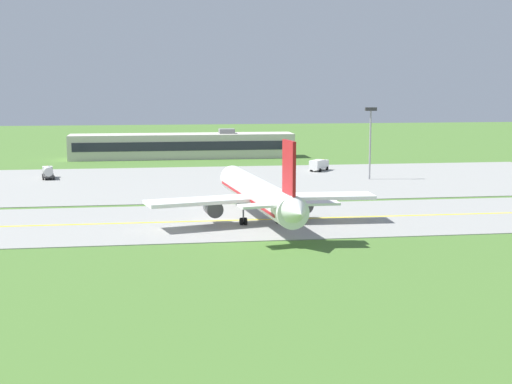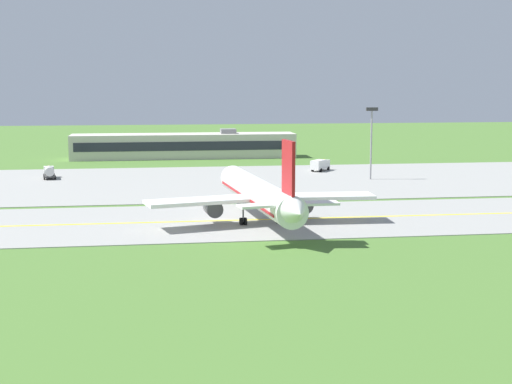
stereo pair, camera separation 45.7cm
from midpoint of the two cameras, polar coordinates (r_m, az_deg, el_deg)
ground_plane at (r=103.16m, az=-3.44°, el=-2.33°), size 500.00×500.00×0.00m
taxiway_strip at (r=103.15m, az=-3.44°, el=-2.31°), size 240.00×28.00×0.10m
apron_pad at (r=145.44m, az=-0.91°, el=0.87°), size 140.00×52.00×0.10m
taxiway_centreline at (r=103.14m, az=-3.44°, el=-2.28°), size 220.00×0.60×0.01m
airplane_lead at (r=101.48m, az=0.10°, el=-0.13°), size 32.35×39.66×12.70m
service_truck_baggage at (r=154.68m, az=-16.14°, el=1.55°), size 3.13×6.26×2.65m
service_truck_fuel at (r=162.46m, az=4.90°, el=2.17°), size 5.36×5.96×2.60m
terminal_building at (r=191.88m, az=-5.85°, el=3.63°), size 58.42×9.60×7.59m
apron_light_mast at (r=148.80m, az=8.90°, el=4.53°), size 2.40×0.50×14.70m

